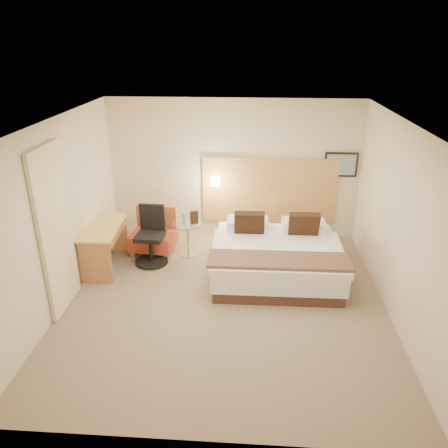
# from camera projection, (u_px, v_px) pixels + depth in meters

# --- Properties ---
(floor) EXTENTS (4.80, 5.00, 0.02)m
(floor) POSITION_uv_depth(u_px,v_px,m) (225.00, 302.00, 6.66)
(floor) COLOR #7C6B54
(floor) RESTS_ON ground
(ceiling) EXTENTS (4.80, 5.00, 0.02)m
(ceiling) POSITION_uv_depth(u_px,v_px,m) (225.00, 122.00, 5.57)
(ceiling) COLOR white
(ceiling) RESTS_ON floor
(wall_back) EXTENTS (4.80, 0.02, 2.70)m
(wall_back) POSITION_uv_depth(u_px,v_px,m) (234.00, 170.00, 8.41)
(wall_back) COLOR beige
(wall_back) RESTS_ON floor
(wall_front) EXTENTS (4.80, 0.02, 2.70)m
(wall_front) POSITION_uv_depth(u_px,v_px,m) (206.00, 332.00, 3.82)
(wall_front) COLOR beige
(wall_front) RESTS_ON floor
(wall_left) EXTENTS (0.02, 5.00, 2.70)m
(wall_left) POSITION_uv_depth(u_px,v_px,m) (58.00, 216.00, 6.27)
(wall_left) COLOR beige
(wall_left) RESTS_ON floor
(wall_right) EXTENTS (0.02, 5.00, 2.70)m
(wall_right) POSITION_uv_depth(u_px,v_px,m) (401.00, 225.00, 5.96)
(wall_right) COLOR beige
(wall_right) RESTS_ON floor
(headboard_panel) EXTENTS (2.60, 0.04, 1.30)m
(headboard_panel) POSITION_uv_depth(u_px,v_px,m) (269.00, 191.00, 8.49)
(headboard_panel) COLOR tan
(headboard_panel) RESTS_ON wall_back
(art_frame) EXTENTS (0.62, 0.03, 0.47)m
(art_frame) POSITION_uv_depth(u_px,v_px,m) (341.00, 165.00, 8.20)
(art_frame) COLOR black
(art_frame) RESTS_ON wall_back
(art_canvas) EXTENTS (0.54, 0.01, 0.39)m
(art_canvas) POSITION_uv_depth(u_px,v_px,m) (341.00, 165.00, 8.18)
(art_canvas) COLOR #768EA3
(art_canvas) RESTS_ON wall_back
(lamp_arm) EXTENTS (0.02, 0.12, 0.02)m
(lamp_arm) POSITION_uv_depth(u_px,v_px,m) (215.00, 181.00, 8.43)
(lamp_arm) COLOR silver
(lamp_arm) RESTS_ON wall_back
(lamp_shade) EXTENTS (0.15, 0.15, 0.15)m
(lamp_shade) POSITION_uv_depth(u_px,v_px,m) (215.00, 182.00, 8.38)
(lamp_shade) COLOR #FFEDC6
(lamp_shade) RESTS_ON wall_back
(curtain) EXTENTS (0.06, 0.90, 2.42)m
(curtain) POSITION_uv_depth(u_px,v_px,m) (55.00, 231.00, 6.09)
(curtain) COLOR beige
(curtain) RESTS_ON wall_left
(bottle_a) EXTENTS (0.09, 0.09, 0.22)m
(bottle_a) POSITION_uv_depth(u_px,v_px,m) (184.00, 218.00, 7.83)
(bottle_a) COLOR #92BAE2
(bottle_a) RESTS_ON side_table
(menu_folder) EXTENTS (0.15, 0.10, 0.24)m
(menu_folder) POSITION_uv_depth(u_px,v_px,m) (194.00, 217.00, 7.83)
(menu_folder) COLOR #301F13
(menu_folder) RESTS_ON side_table
(bed) EXTENTS (2.15, 2.06, 1.03)m
(bed) POSITION_uv_depth(u_px,v_px,m) (276.00, 256.00, 7.32)
(bed) COLOR #462A23
(bed) RESTS_ON floor
(lounge_chair) EXTENTS (0.84, 0.75, 0.82)m
(lounge_chair) POSITION_uv_depth(u_px,v_px,m) (154.00, 234.00, 8.14)
(lounge_chair) COLOR #B08153
(lounge_chair) RESTS_ON floor
(side_table) EXTENTS (0.71, 0.71, 0.61)m
(side_table) POSITION_uv_depth(u_px,v_px,m) (188.00, 237.00, 7.98)
(side_table) COLOR silver
(side_table) RESTS_ON floor
(desk) EXTENTS (0.62, 1.25, 0.76)m
(desk) POSITION_uv_depth(u_px,v_px,m) (105.00, 235.00, 7.44)
(desk) COLOR #D0B251
(desk) RESTS_ON floor
(desk_chair) EXTENTS (0.61, 0.61, 1.03)m
(desk_chair) POSITION_uv_depth(u_px,v_px,m) (151.00, 240.00, 7.67)
(desk_chair) COLOR black
(desk_chair) RESTS_ON floor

